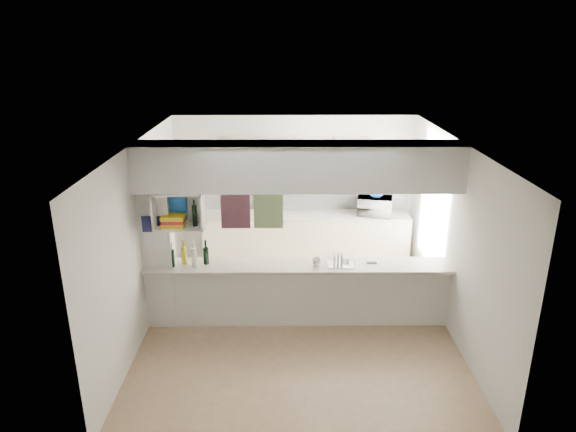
{
  "coord_description": "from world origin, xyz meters",
  "views": [
    {
      "loc": [
        -0.17,
        -6.4,
        3.89
      ],
      "look_at": [
        -0.13,
        0.5,
        1.45
      ],
      "focal_mm": 32.0,
      "sensor_mm": 36.0,
      "label": 1
    }
  ],
  "objects_px": {
    "bowl": "(376,195)",
    "dish_rack": "(340,260)",
    "microwave": "(375,206)",
    "wine_bottles": "(189,256)"
  },
  "relations": [
    {
      "from": "microwave",
      "to": "wine_bottles",
      "type": "bearing_deg",
      "value": 48.12
    },
    {
      "from": "dish_rack",
      "to": "wine_bottles",
      "type": "height_order",
      "value": "wine_bottles"
    },
    {
      "from": "bowl",
      "to": "microwave",
      "type": "bearing_deg",
      "value": 122.06
    },
    {
      "from": "microwave",
      "to": "dish_rack",
      "type": "bearing_deg",
      "value": 81.04
    },
    {
      "from": "wine_bottles",
      "to": "microwave",
      "type": "bearing_deg",
      "value": 35.88
    },
    {
      "from": "bowl",
      "to": "dish_rack",
      "type": "relative_size",
      "value": 0.67
    },
    {
      "from": "microwave",
      "to": "wine_bottles",
      "type": "height_order",
      "value": "wine_bottles"
    },
    {
      "from": "bowl",
      "to": "dish_rack",
      "type": "xyz_separation_m",
      "value": [
        -0.82,
        -2.08,
        -0.28
      ]
    },
    {
      "from": "microwave",
      "to": "dish_rack",
      "type": "distance_m",
      "value": 2.24
    },
    {
      "from": "bowl",
      "to": "wine_bottles",
      "type": "distance_m",
      "value": 3.55
    }
  ]
}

